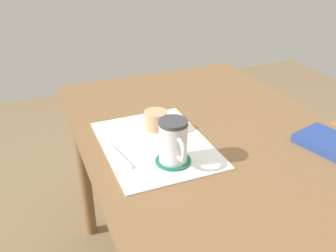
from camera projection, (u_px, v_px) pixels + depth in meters
dining_table at (210, 157)px, 1.16m from camera, size 1.10×0.76×0.72m
placemat at (155, 143)px, 1.07m from camera, size 0.38×0.29×0.00m
pastry_plate at (156, 130)px, 1.12m from camera, size 0.14×0.14×0.01m
pastry at (156, 120)px, 1.10m from camera, size 0.07×0.07×0.05m
coffee_coaster at (173, 161)px, 0.98m from camera, size 0.09×0.09×0.00m
coffee_mug at (174, 141)px, 0.95m from camera, size 0.11×0.07×0.12m
teaspoon at (121, 156)px, 0.99m from camera, size 0.13×0.03×0.01m
small_book at (332, 144)px, 1.04m from camera, size 0.21×0.17×0.02m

